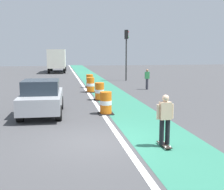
{
  "coord_description": "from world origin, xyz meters",
  "views": [
    {
      "loc": [
        -1.14,
        -9.41,
        3.05
      ],
      "look_at": [
        1.15,
        3.05,
        1.1
      ],
      "focal_mm": 46.37,
      "sensor_mm": 36.0,
      "label": 1
    }
  ],
  "objects": [
    {
      "name": "ground_plane",
      "position": [
        0.0,
        0.0,
        0.0
      ],
      "size": [
        100.0,
        100.0,
        0.0
      ],
      "primitive_type": "plane",
      "color": "#424244"
    },
    {
      "name": "bike_lane_strip",
      "position": [
        2.4,
        12.0,
        0.0
      ],
      "size": [
        2.5,
        80.0,
        0.01
      ],
      "primitive_type": "cube",
      "color": "#2D755B",
      "rests_on": "ground"
    },
    {
      "name": "lane_divider_stripe",
      "position": [
        0.9,
        12.0,
        0.01
      ],
      "size": [
        0.2,
        80.0,
        0.01
      ],
      "primitive_type": "cube",
      "color": "silver",
      "rests_on": "ground"
    },
    {
      "name": "skateboarder_on_lane",
      "position": [
        2.12,
        -0.95,
        0.91
      ],
      "size": [
        0.57,
        0.81,
        1.69
      ],
      "color": "black",
      "rests_on": "ground"
    },
    {
      "name": "parked_sedan_nearest",
      "position": [
        -1.98,
        4.48,
        0.83
      ],
      "size": [
        2.05,
        4.17,
        1.7
      ],
      "color": "#9EA0A5",
      "rests_on": "ground"
    },
    {
      "name": "traffic_barrel_front",
      "position": [
        1.05,
        4.16,
        0.53
      ],
      "size": [
        0.73,
        0.73,
        1.09
      ],
      "color": "orange",
      "rests_on": "ground"
    },
    {
      "name": "traffic_barrel_mid",
      "position": [
        1.3,
        8.17,
        0.53
      ],
      "size": [
        0.73,
        0.73,
        1.09
      ],
      "color": "orange",
      "rests_on": "ground"
    },
    {
      "name": "traffic_barrel_back",
      "position": [
        1.12,
        11.71,
        0.53
      ],
      "size": [
        0.73,
        0.73,
        1.09
      ],
      "color": "orange",
      "rests_on": "ground"
    },
    {
      "name": "traffic_barrel_far",
      "position": [
        1.35,
        14.46,
        0.53
      ],
      "size": [
        0.73,
        0.73,
        1.09
      ],
      "color": "orange",
      "rests_on": "ground"
    },
    {
      "name": "delivery_truck_down_block",
      "position": [
        -1.36,
        32.54,
        1.85
      ],
      "size": [
        2.64,
        7.69,
        3.23
      ],
      "color": "silver",
      "rests_on": "ground"
    },
    {
      "name": "traffic_light_corner",
      "position": [
        5.61,
        19.36,
        3.5
      ],
      "size": [
        0.41,
        0.32,
        5.1
      ],
      "color": "#2D2D2D",
      "rests_on": "ground"
    },
    {
      "name": "pedestrian_crossing",
      "position": [
        5.68,
        12.43,
        0.86
      ],
      "size": [
        0.34,
        0.2,
        1.61
      ],
      "color": "#33333D",
      "rests_on": "ground"
    }
  ]
}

